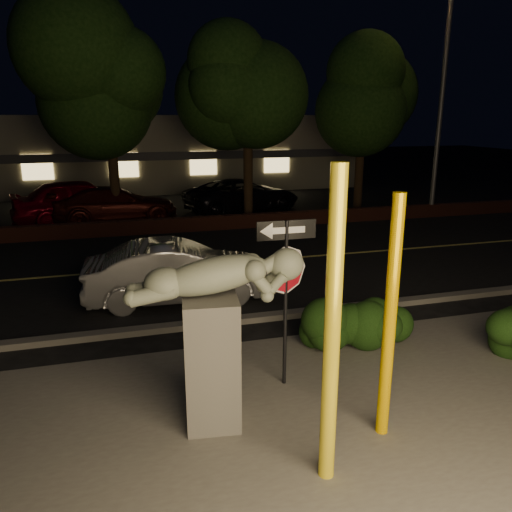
{
  "coord_description": "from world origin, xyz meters",
  "views": [
    {
      "loc": [
        -2.49,
        -5.99,
        3.94
      ],
      "look_at": [
        -0.22,
        2.03,
        1.6
      ],
      "focal_mm": 35.0,
      "sensor_mm": 36.0,
      "label": 1
    }
  ],
  "objects_px": {
    "yellow_pole_left": "(332,333)",
    "parked_car_red": "(81,200)",
    "yellow_pole_right": "(390,320)",
    "signpost": "(286,271)",
    "parked_car_dark": "(243,195)",
    "parked_car_darkred": "(115,204)",
    "sculpture": "(214,321)",
    "silver_sedan": "(179,272)",
    "streetlight": "(440,74)"
  },
  "relations": [
    {
      "from": "parked_car_darkred",
      "to": "signpost",
      "type": "bearing_deg",
      "value": -175.62
    },
    {
      "from": "parked_car_darkred",
      "to": "parked_car_red",
      "type": "bearing_deg",
      "value": 70.68
    },
    {
      "from": "parked_car_darkred",
      "to": "silver_sedan",
      "type": "bearing_deg",
      "value": -177.76
    },
    {
      "from": "silver_sedan",
      "to": "parked_car_red",
      "type": "xyz_separation_m",
      "value": [
        -2.5,
        9.55,
        0.18
      ]
    },
    {
      "from": "yellow_pole_right",
      "to": "signpost",
      "type": "height_order",
      "value": "yellow_pole_right"
    },
    {
      "from": "streetlight",
      "to": "yellow_pole_left",
      "type": "bearing_deg",
      "value": -140.13
    },
    {
      "from": "signpost",
      "to": "yellow_pole_left",
      "type": "bearing_deg",
      "value": -94.41
    },
    {
      "from": "signpost",
      "to": "parked_car_red",
      "type": "relative_size",
      "value": 0.51
    },
    {
      "from": "silver_sedan",
      "to": "parked_car_red",
      "type": "relative_size",
      "value": 0.81
    },
    {
      "from": "yellow_pole_right",
      "to": "parked_car_red",
      "type": "relative_size",
      "value": 0.63
    },
    {
      "from": "parked_car_dark",
      "to": "streetlight",
      "type": "bearing_deg",
      "value": -130.12
    },
    {
      "from": "yellow_pole_left",
      "to": "sculpture",
      "type": "xyz_separation_m",
      "value": [
        -0.99,
        1.34,
        -0.3
      ]
    },
    {
      "from": "parked_car_darkred",
      "to": "yellow_pole_left",
      "type": "bearing_deg",
      "value": -177.65
    },
    {
      "from": "yellow_pole_left",
      "to": "parked_car_red",
      "type": "xyz_separation_m",
      "value": [
        -3.37,
        15.61,
        -0.92
      ]
    },
    {
      "from": "yellow_pole_left",
      "to": "sculpture",
      "type": "relative_size",
      "value": 1.49
    },
    {
      "from": "yellow_pole_right",
      "to": "signpost",
      "type": "xyz_separation_m",
      "value": [
        -0.82,
        1.49,
        0.25
      ]
    },
    {
      "from": "yellow_pole_left",
      "to": "streetlight",
      "type": "distance_m",
      "value": 16.76
    },
    {
      "from": "yellow_pole_right",
      "to": "silver_sedan",
      "type": "height_order",
      "value": "yellow_pole_right"
    },
    {
      "from": "signpost",
      "to": "parked_car_dark",
      "type": "bearing_deg",
      "value": 79.31
    },
    {
      "from": "yellow_pole_left",
      "to": "parked_car_dark",
      "type": "distance_m",
      "value": 16.48
    },
    {
      "from": "signpost",
      "to": "parked_car_darkred",
      "type": "bearing_deg",
      "value": 101.07
    },
    {
      "from": "parked_car_red",
      "to": "parked_car_darkred",
      "type": "bearing_deg",
      "value": -115.5
    },
    {
      "from": "streetlight",
      "to": "parked_car_red",
      "type": "bearing_deg",
      "value": 156.33
    },
    {
      "from": "sculpture",
      "to": "yellow_pole_left",
      "type": "bearing_deg",
      "value": -46.45
    },
    {
      "from": "parked_car_red",
      "to": "parked_car_dark",
      "type": "bearing_deg",
      "value": -97.04
    },
    {
      "from": "yellow_pole_right",
      "to": "parked_car_dark",
      "type": "distance_m",
      "value": 15.76
    },
    {
      "from": "yellow_pole_left",
      "to": "parked_car_red",
      "type": "height_order",
      "value": "yellow_pole_left"
    },
    {
      "from": "parked_car_darkred",
      "to": "parked_car_dark",
      "type": "bearing_deg",
      "value": -86.55
    },
    {
      "from": "sculpture",
      "to": "parked_car_red",
      "type": "height_order",
      "value": "sculpture"
    },
    {
      "from": "parked_car_red",
      "to": "parked_car_darkred",
      "type": "relative_size",
      "value": 1.05
    },
    {
      "from": "signpost",
      "to": "silver_sedan",
      "type": "distance_m",
      "value": 4.31
    },
    {
      "from": "parked_car_darkred",
      "to": "parked_car_dark",
      "type": "xyz_separation_m",
      "value": [
        5.28,
        0.84,
        0.01
      ]
    },
    {
      "from": "sculpture",
      "to": "parked_car_red",
      "type": "xyz_separation_m",
      "value": [
        -2.37,
        14.26,
        -0.62
      ]
    },
    {
      "from": "parked_car_red",
      "to": "signpost",
      "type": "bearing_deg",
      "value": -177.05
    },
    {
      "from": "signpost",
      "to": "silver_sedan",
      "type": "xyz_separation_m",
      "value": [
        -1.06,
        4.02,
        -1.15
      ]
    },
    {
      "from": "yellow_pole_left",
      "to": "sculpture",
      "type": "height_order",
      "value": "yellow_pole_left"
    },
    {
      "from": "sculpture",
      "to": "signpost",
      "type": "bearing_deg",
      "value": 37.32
    },
    {
      "from": "yellow_pole_left",
      "to": "streetlight",
      "type": "xyz_separation_m",
      "value": [
        10.03,
        12.9,
        3.72
      ]
    },
    {
      "from": "yellow_pole_left",
      "to": "parked_car_darkred",
      "type": "bearing_deg",
      "value": 97.95
    },
    {
      "from": "yellow_pole_left",
      "to": "streetlight",
      "type": "height_order",
      "value": "streetlight"
    },
    {
      "from": "parked_car_red",
      "to": "parked_car_dark",
      "type": "height_order",
      "value": "parked_car_red"
    },
    {
      "from": "sculpture",
      "to": "streetlight",
      "type": "distance_m",
      "value": 16.47
    },
    {
      "from": "yellow_pole_left",
      "to": "sculpture",
      "type": "distance_m",
      "value": 1.7
    },
    {
      "from": "streetlight",
      "to": "parked_car_darkred",
      "type": "height_order",
      "value": "streetlight"
    },
    {
      "from": "streetlight",
      "to": "parked_car_dark",
      "type": "bearing_deg",
      "value": 142.53
    },
    {
      "from": "streetlight",
      "to": "silver_sedan",
      "type": "relative_size",
      "value": 2.29
    },
    {
      "from": "streetlight",
      "to": "parked_car_red",
      "type": "xyz_separation_m",
      "value": [
        -13.4,
        2.71,
        -4.64
      ]
    },
    {
      "from": "sculpture",
      "to": "parked_car_darkred",
      "type": "relative_size",
      "value": 0.5
    },
    {
      "from": "parked_car_red",
      "to": "yellow_pole_right",
      "type": "bearing_deg",
      "value": -175.54
    },
    {
      "from": "sculpture",
      "to": "yellow_pole_right",
      "type": "bearing_deg",
      "value": -14.44
    }
  ]
}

